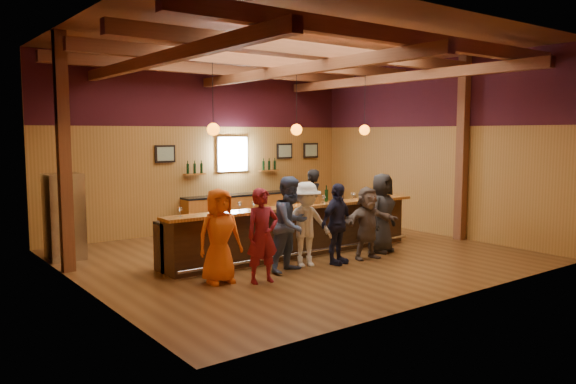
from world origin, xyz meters
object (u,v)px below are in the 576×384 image
stainless_fridge (64,217)px  customer_redvest (263,236)px  customer_dark (382,213)px  back_bar_cabinet (249,210)px  bartender (311,204)px  bottle_a (316,196)px  ice_bucket (316,198)px  customer_white (306,224)px  customer_orange (219,236)px  customer_navy (337,224)px  bar_counter (293,230)px  customer_brown (367,223)px  customer_denim (291,224)px

stainless_fridge → customer_redvest: size_ratio=1.07×
stainless_fridge → customer_dark: (5.80, -3.47, -0.03)m
back_bar_cabinet → stainless_fridge: stainless_fridge is taller
bartender → bottle_a: size_ratio=4.63×
back_bar_cabinet → ice_bucket: size_ratio=17.24×
customer_white → customer_orange: bearing=-161.8°
customer_navy → bottle_a: (0.34, 1.09, 0.44)m
back_bar_cabinet → ice_bucket: ice_bucket is taller
bar_counter → customer_brown: bearing=-54.2°
stainless_fridge → customer_redvest: 4.60m
ice_bucket → stainless_fridge: bearing=149.0°
customer_redvest → ice_bucket: bearing=36.0°
customer_redvest → customer_dark: customer_dark is taller
customer_denim → customer_brown: customer_denim is taller
back_bar_cabinet → bottle_a: size_ratio=10.60×
customer_denim → ice_bucket: 1.72m
customer_orange → ice_bucket: bearing=20.1°
stainless_fridge → bartender: bearing=-14.0°
customer_white → ice_bucket: 1.27m
customer_redvest → customer_brown: 2.81m
customer_denim → bar_counter: bearing=36.4°
stainless_fridge → customer_white: size_ratio=1.07×
stainless_fridge → customer_brown: stainless_fridge is taller
bar_counter → bartender: bearing=37.6°
customer_redvest → customer_brown: customer_redvest is taller
customer_redvest → customer_navy: (1.99, 0.27, -0.02)m
customer_orange → customer_dark: (4.15, 0.09, 0.04)m
customer_white → customer_redvest: bearing=-143.6°
customer_navy → customer_white: bearing=148.0°
back_bar_cabinet → customer_white: bearing=-109.8°
customer_dark → bartender: (-0.29, 2.10, -0.00)m
back_bar_cabinet → customer_dark: bearing=-83.7°
customer_denim → customer_dark: 2.66m
customer_redvest → bar_counter: bearing=46.8°
customer_orange → ice_bucket: customer_orange is taller
customer_white → back_bar_cabinet: bearing=87.3°
customer_orange → ice_bucket: 3.03m
customer_brown → customer_dark: 0.80m
customer_white → customer_dark: size_ratio=0.96×
customer_dark → customer_redvest: bearing=171.7°
bar_counter → stainless_fridge: (-4.12, 2.45, 0.38)m
back_bar_cabinet → customer_brown: customer_brown is taller
customer_orange → customer_denim: customer_denim is taller
customer_brown → bartender: 2.44m
customer_white → bartender: bartender is taller
bar_counter → ice_bucket: size_ratio=27.15×
customer_navy → bartender: size_ratio=0.94×
bar_counter → customer_navy: bearing=-83.7°
stainless_fridge → customer_denim: (3.15, -3.67, 0.01)m
stainless_fridge → customer_denim: 4.83m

